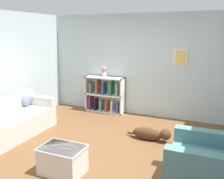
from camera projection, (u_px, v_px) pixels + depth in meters
The scene contains 8 objects.
ground_plane at pixel (104, 148), 4.68m from camera, with size 14.00×14.00×0.00m, color brown.
wall_back at pixel (141, 65), 6.40m from camera, with size 5.60×0.13×2.60m.
couch at pixel (13, 121), 5.24m from camera, with size 0.82×1.75×0.82m.
bookshelf at pixel (105, 95), 6.77m from camera, with size 1.07×0.31×0.97m.
recliner_chair at pixel (213, 165), 3.41m from camera, with size 1.06×0.96×1.02m.
coffee_table at pixel (63, 159), 3.82m from camera, with size 0.67×0.49×0.43m.
dog at pixel (151, 134), 5.01m from camera, with size 0.93×0.22×0.28m.
vase at pixel (104, 71), 6.60m from camera, with size 0.14×0.14×0.28m.
Camera 1 is at (1.87, -3.90, 2.12)m, focal length 40.00 mm.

